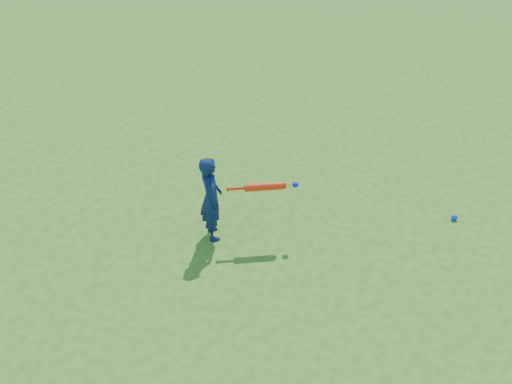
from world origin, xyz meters
The scene contains 4 objects.
ground centered at (0.00, 0.00, 0.00)m, with size 80.00×80.00×0.00m, color #316D1A.
child centered at (0.77, 0.58, 0.52)m, with size 0.38×0.25×1.04m, color #0E1D45.
ground_ball_blue centered at (3.28, -0.84, 0.04)m, with size 0.08×0.08×0.08m, color blue.
bat_swing centered at (1.29, 0.24, 0.66)m, with size 0.71×0.42×0.09m.
Camera 1 is at (-1.77, -3.89, 4.17)m, focal length 40.00 mm.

